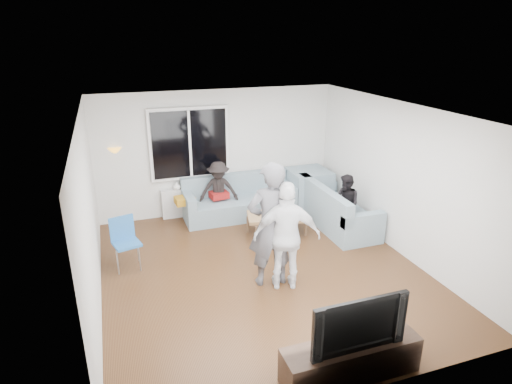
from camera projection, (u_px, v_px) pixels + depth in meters
name	position (u px, v px, depth m)	size (l,w,h in m)	color
floor	(262.00, 272.00, 7.10)	(5.00, 5.50, 0.04)	#56351C
ceiling	(263.00, 110.00, 6.19)	(5.00, 5.50, 0.04)	white
wall_back	(218.00, 152.00, 9.10)	(5.00, 0.04, 2.60)	silver
wall_front	(360.00, 293.00, 4.19)	(5.00, 0.04, 2.60)	silver
wall_left	(88.00, 218.00, 5.87)	(0.04, 5.50, 2.60)	silver
wall_right	(401.00, 179.00, 7.42)	(0.04, 5.50, 2.60)	silver
window_frame	(190.00, 144.00, 8.76)	(1.62, 0.06, 1.47)	white
window_glass	(190.00, 144.00, 8.72)	(1.50, 0.02, 1.35)	black
window_mullion	(190.00, 144.00, 8.72)	(0.05, 0.03, 1.35)	white
radiator	(193.00, 201.00, 9.15)	(1.30, 0.12, 0.62)	silver
potted_plant	(218.00, 177.00, 9.12)	(0.20, 0.16, 0.36)	#306F2C
vase	(177.00, 186.00, 8.89)	(0.15, 0.15, 0.16)	white
sofa_back_section	(239.00, 197.00, 9.05)	(2.30, 0.85, 0.85)	gray
sofa_right_section	(338.00, 206.00, 8.60)	(0.85, 2.00, 0.85)	gray
sofa_corner	(308.00, 189.00, 9.54)	(0.85, 0.85, 0.85)	gray
cushion_yellow	(185.00, 200.00, 8.66)	(0.38, 0.32, 0.14)	#BD821B
cushion_red	(219.00, 195.00, 8.95)	(0.36, 0.30, 0.13)	maroon
coffee_table	(277.00, 225.00, 8.31)	(1.10, 0.60, 0.40)	#9E714C
pitcher	(274.00, 211.00, 8.22)	(0.17, 0.17, 0.17)	maroon
side_chair	(127.00, 244.00, 7.04)	(0.40, 0.40, 0.86)	#2764AA
floor_lamp	(119.00, 185.00, 8.71)	(0.32, 0.32, 1.56)	orange
player_left	(271.00, 225.00, 6.44)	(0.71, 0.47, 1.95)	#4A4A4F
player_right	(287.00, 236.00, 6.38)	(0.99, 0.41, 1.69)	silver
spectator_right	(346.00, 204.00, 8.30)	(0.56, 0.43, 1.15)	black
spectator_back	(219.00, 191.00, 8.89)	(0.79, 0.46, 1.23)	black
tv_console	(351.00, 360.00, 4.85)	(1.60, 0.40, 0.44)	#36251B
television	(355.00, 320.00, 4.66)	(1.11, 0.15, 0.64)	black
bottle_b	(272.00, 213.00, 8.06)	(0.08, 0.08, 0.22)	#38921A
bottle_c	(275.00, 206.00, 8.39)	(0.07, 0.07, 0.20)	black
bottle_d	(291.00, 209.00, 8.17)	(0.07, 0.07, 0.28)	#C78911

